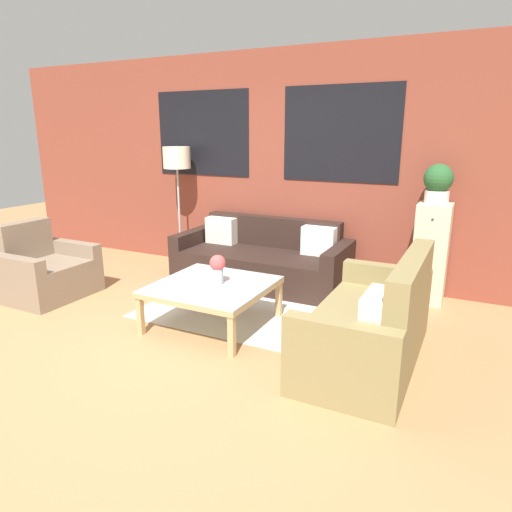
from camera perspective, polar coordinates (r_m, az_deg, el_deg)
ground_plane at (r=4.29m, az=-12.88°, el=-10.33°), size 16.00×16.00×0.00m
wall_back_brick at (r=5.96m, az=1.47°, el=11.25°), size 8.40×0.09×2.80m
rug at (r=5.03m, az=-1.63°, el=-5.98°), size 1.87×1.72×0.00m
couch_dark at (r=5.65m, az=0.78°, el=-0.62°), size 2.13×0.88×0.78m
settee_vintage at (r=3.83m, az=14.30°, el=-8.57°), size 0.80×1.63×0.92m
armchair_corner at (r=5.73m, az=-24.84°, el=-1.87°), size 0.80×0.91×0.84m
coffee_table at (r=4.40m, az=-5.47°, el=-4.13°), size 1.05×1.05×0.42m
floor_lamp at (r=6.27m, az=-9.85°, el=11.29°), size 0.36×0.36×1.64m
drawer_cabinet at (r=5.31m, az=20.99°, el=0.28°), size 0.35×0.37×1.09m
potted_plant at (r=5.18m, az=21.80°, el=8.50°), size 0.30×0.30×0.42m
flower_vase at (r=4.33m, az=-4.81°, el=-1.37°), size 0.15×0.15×0.28m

